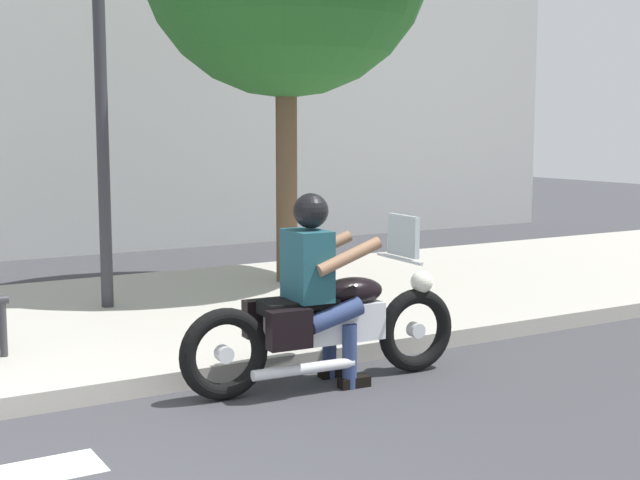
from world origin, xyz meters
TOP-DOWN VIEW (x-y plane):
  - motorcycle at (2.47, 1.43)m, footprint 2.29×0.66m
  - rider at (2.39, 1.44)m, footprint 0.65×0.56m
  - street_lamp at (1.71, 4.42)m, footprint 0.28×0.28m

SIDE VIEW (x-z plane):
  - motorcycle at x=2.47m, z-range -0.16..1.10m
  - rider at x=2.39m, z-range 0.11..1.56m
  - street_lamp at x=1.71m, z-range 0.46..4.98m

